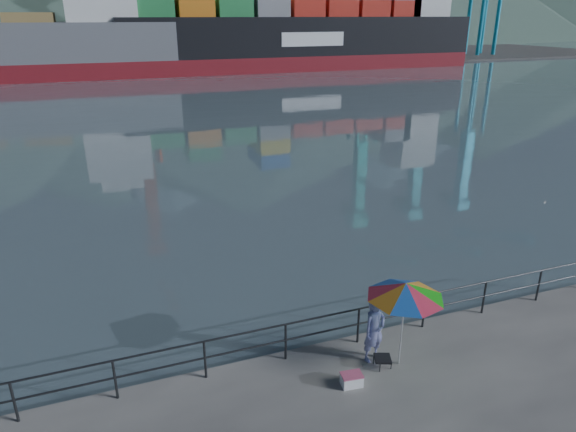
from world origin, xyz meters
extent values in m
cube|color=slate|center=(0.00, 130.00, 0.00)|extent=(500.00, 280.00, 0.00)
cube|color=#514F4C|center=(10.00, 93.00, 0.00)|extent=(200.00, 40.00, 0.40)
cylinder|color=#2D3033|center=(0.00, 1.70, 1.00)|extent=(22.00, 0.05, 0.05)
cylinder|color=#2D3033|center=(0.00, 1.70, 0.55)|extent=(22.00, 0.05, 0.05)
cube|color=#2D3033|center=(0.00, 1.70, 0.50)|extent=(22.00, 0.06, 1.00)
cube|color=#194CA5|center=(10.00, 92.00, 1.30)|extent=(6.00, 2.40, 2.60)
cube|color=red|center=(16.50, 92.00, 3.90)|extent=(6.00, 2.40, 7.80)
cube|color=#267F3F|center=(23.00, 92.00, 1.30)|extent=(6.00, 2.40, 2.60)
cube|color=red|center=(29.50, 92.00, 2.60)|extent=(6.00, 2.40, 5.20)
cube|color=yellow|center=(36.00, 92.00, 1.30)|extent=(6.00, 2.40, 2.60)
cube|color=yellow|center=(42.50, 92.00, 1.30)|extent=(6.00, 2.40, 2.60)
cube|color=orange|center=(49.00, 92.00, 1.30)|extent=(6.00, 2.40, 2.60)
cube|color=#194CA5|center=(55.50, 92.00, 2.60)|extent=(6.00, 2.40, 5.20)
cube|color=#267F3F|center=(62.00, 92.00, 1.30)|extent=(6.00, 2.40, 2.60)
cube|color=orange|center=(10.00, 95.00, 1.30)|extent=(6.00, 2.40, 2.60)
cube|color=red|center=(16.50, 95.00, 3.90)|extent=(6.00, 2.40, 7.80)
cube|color=#194CA5|center=(23.00, 95.00, 1.30)|extent=(6.00, 2.40, 2.60)
cube|color=#194CA5|center=(29.50, 95.00, 3.90)|extent=(6.00, 2.40, 7.80)
cube|color=#194CA5|center=(36.00, 95.00, 3.90)|extent=(6.00, 2.40, 7.80)
cube|color=yellow|center=(42.50, 95.00, 2.60)|extent=(6.00, 2.40, 5.20)
cube|color=#267F3F|center=(49.00, 95.00, 3.90)|extent=(6.00, 2.40, 7.80)
cube|color=#194CA5|center=(55.50, 95.00, 2.60)|extent=(6.00, 2.40, 5.20)
imported|color=navy|center=(3.02, 0.94, 0.84)|extent=(0.69, 0.53, 1.67)
cylinder|color=white|center=(3.53, 0.55, 1.03)|extent=(0.04, 0.04, 2.05)
cone|color=blue|center=(3.53, 0.55, 2.05)|extent=(2.08, 2.08, 0.38)
cube|color=black|center=(3.09, 0.59, 0.23)|extent=(0.51, 0.51, 0.05)
cube|color=#2D3033|center=(3.09, 0.59, 0.10)|extent=(0.33, 0.33, 0.21)
cube|color=white|center=(2.08, 0.25, 0.14)|extent=(0.51, 0.37, 0.27)
cylinder|color=black|center=(2.73, 1.82, 0.00)|extent=(0.18, 1.54, 1.09)
cube|color=maroon|center=(29.26, 71.03, 0.75)|extent=(56.28, 9.38, 2.50)
cube|color=black|center=(29.26, 71.03, 4.80)|extent=(56.28, 9.38, 5.60)
camera|label=1|loc=(-2.65, -8.21, 7.98)|focal=32.00mm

